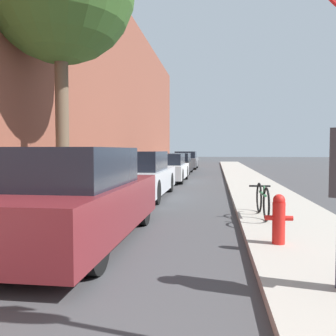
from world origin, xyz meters
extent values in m
plane|color=#3D3D3F|center=(0.00, 16.00, 0.00)|extent=(120.00, 120.00, 0.00)
cube|color=#9E998E|center=(-2.90, 16.00, 0.06)|extent=(2.00, 52.00, 0.12)
cube|color=#9E998E|center=(2.90, 16.00, 0.06)|extent=(2.00, 52.00, 0.12)
cube|color=brown|center=(-4.25, 16.00, 4.97)|extent=(0.70, 52.00, 9.93)
cylinder|color=black|center=(-1.63, 7.56, 0.34)|extent=(0.22, 0.68, 0.68)
cylinder|color=black|center=(0.02, 7.56, 0.34)|extent=(0.22, 0.68, 0.68)
cylinder|color=black|center=(0.02, 4.77, 0.34)|extent=(0.22, 0.68, 0.68)
cube|color=maroon|center=(-0.80, 6.16, 0.55)|extent=(1.88, 4.49, 0.73)
cube|color=black|center=(-0.80, 5.98, 1.21)|extent=(1.65, 2.34, 0.58)
cylinder|color=black|center=(-1.70, 13.05, 0.33)|extent=(0.22, 0.67, 0.67)
cylinder|color=black|center=(-0.17, 13.05, 0.33)|extent=(0.22, 0.67, 0.67)
cylinder|color=black|center=(-1.70, 10.17, 0.33)|extent=(0.22, 0.67, 0.67)
cylinder|color=black|center=(-0.17, 10.17, 0.33)|extent=(0.22, 0.67, 0.67)
cube|color=silver|center=(-0.93, 11.61, 0.51)|extent=(1.75, 4.63, 0.66)
cube|color=black|center=(-0.93, 11.43, 1.13)|extent=(1.54, 2.41, 0.57)
cylinder|color=black|center=(-1.64, 18.37, 0.34)|extent=(0.22, 0.67, 0.67)
cylinder|color=black|center=(-0.05, 18.37, 0.34)|extent=(0.22, 0.67, 0.67)
cylinder|color=black|center=(-1.64, 15.84, 0.34)|extent=(0.22, 0.67, 0.67)
cylinder|color=black|center=(-0.05, 15.84, 0.34)|extent=(0.22, 0.67, 0.67)
cube|color=silver|center=(-0.84, 17.10, 0.49)|extent=(1.81, 4.09, 0.60)
cube|color=black|center=(-0.84, 16.94, 1.04)|extent=(1.59, 2.13, 0.50)
cylinder|color=black|center=(-1.79, 24.00, 0.33)|extent=(0.22, 0.67, 0.67)
cylinder|color=black|center=(-0.17, 24.00, 0.33)|extent=(0.22, 0.67, 0.67)
cylinder|color=black|center=(-1.79, 21.37, 0.33)|extent=(0.22, 0.67, 0.67)
cylinder|color=black|center=(-0.17, 21.37, 0.33)|extent=(0.22, 0.67, 0.67)
cube|color=black|center=(-0.98, 22.68, 0.49)|extent=(1.84, 4.24, 0.62)
cube|color=black|center=(-0.98, 22.51, 1.03)|extent=(1.62, 2.20, 0.46)
cylinder|color=black|center=(-1.61, 29.54, 0.33)|extent=(0.22, 0.66, 0.66)
cylinder|color=black|center=(-0.09, 29.54, 0.33)|extent=(0.22, 0.66, 0.66)
cylinder|color=black|center=(-1.61, 27.06, 0.33)|extent=(0.22, 0.66, 0.66)
cylinder|color=black|center=(-0.09, 27.06, 0.33)|extent=(0.22, 0.66, 0.66)
cube|color=slate|center=(-0.85, 28.30, 0.51)|extent=(1.72, 3.99, 0.66)
cube|color=black|center=(-0.85, 28.14, 1.09)|extent=(1.51, 2.08, 0.50)
cylinder|color=brown|center=(-2.66, 9.97, 2.39)|extent=(0.35, 0.35, 4.53)
cylinder|color=red|center=(2.33, 6.01, 0.42)|extent=(0.18, 0.18, 0.60)
sphere|color=red|center=(2.33, 6.01, 0.75)|extent=(0.17, 0.17, 0.17)
cylinder|color=red|center=(2.19, 6.01, 0.49)|extent=(0.12, 0.07, 0.07)
cylinder|color=red|center=(2.46, 6.01, 0.49)|extent=(0.12, 0.07, 0.07)
torus|color=black|center=(2.35, 8.58, 0.44)|extent=(0.06, 0.64, 0.64)
torus|color=black|center=(2.38, 7.66, 0.44)|extent=(0.06, 0.64, 0.64)
cube|color=#2D7547|center=(2.37, 8.12, 0.58)|extent=(0.06, 0.78, 0.04)
cylinder|color=#2D7547|center=(2.37, 7.95, 0.67)|extent=(0.04, 0.04, 0.18)
cube|color=black|center=(2.36, 8.51, 0.69)|extent=(0.44, 0.05, 0.04)
camera|label=1|loc=(1.44, 0.80, 1.46)|focal=38.27mm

